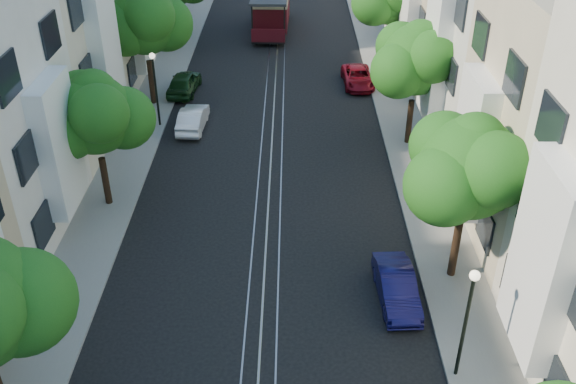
{
  "coord_description": "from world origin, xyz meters",
  "views": [
    {
      "loc": [
        1.02,
        -10.32,
        15.86
      ],
      "look_at": [
        0.91,
        11.58,
        2.2
      ],
      "focal_mm": 40.0,
      "sensor_mm": 36.0,
      "label": 1
    }
  ],
  "objects_px": {
    "lamp_east": "(468,309)",
    "parked_car_w_mid": "(193,118)",
    "tree_w_b": "(96,116)",
    "cable_car": "(272,6)",
    "parked_car_w_far": "(184,82)",
    "parked_car_e_mid": "(396,287)",
    "tree_e_b": "(470,170)",
    "lamp_west": "(155,79)",
    "parked_car_e_far": "(358,77)",
    "tree_w_c": "(145,21)",
    "tree_e_c": "(417,61)"
  },
  "relations": [
    {
      "from": "parked_car_w_mid",
      "to": "parked_car_w_far",
      "type": "distance_m",
      "value": 5.14
    },
    {
      "from": "cable_car",
      "to": "parked_car_w_far",
      "type": "height_order",
      "value": "cable_car"
    },
    {
      "from": "lamp_east",
      "to": "parked_car_w_mid",
      "type": "xyz_separation_m",
      "value": [
        -10.7,
        17.79,
        -2.24
      ]
    },
    {
      "from": "tree_e_c",
      "to": "parked_car_e_mid",
      "type": "relative_size",
      "value": 1.78
    },
    {
      "from": "cable_car",
      "to": "lamp_west",
      "type": "bearing_deg",
      "value": -106.58
    },
    {
      "from": "tree_e_c",
      "to": "tree_w_c",
      "type": "xyz_separation_m",
      "value": [
        -14.4,
        5.0,
        0.47
      ]
    },
    {
      "from": "tree_e_b",
      "to": "parked_car_e_far",
      "type": "relative_size",
      "value": 1.69
    },
    {
      "from": "tree_e_b",
      "to": "tree_w_b",
      "type": "relative_size",
      "value": 1.07
    },
    {
      "from": "tree_w_b",
      "to": "lamp_east",
      "type": "bearing_deg",
      "value": -36.58
    },
    {
      "from": "tree_e_c",
      "to": "parked_car_w_far",
      "type": "xyz_separation_m",
      "value": [
        -12.86,
        6.82,
        -3.93
      ]
    },
    {
      "from": "tree_e_b",
      "to": "parked_car_e_mid",
      "type": "height_order",
      "value": "tree_e_b"
    },
    {
      "from": "tree_e_c",
      "to": "tree_w_b",
      "type": "bearing_deg",
      "value": -157.38
    },
    {
      "from": "parked_car_e_mid",
      "to": "parked_car_w_far",
      "type": "height_order",
      "value": "parked_car_w_far"
    },
    {
      "from": "tree_w_b",
      "to": "parked_car_w_far",
      "type": "relative_size",
      "value": 1.59
    },
    {
      "from": "lamp_west",
      "to": "tree_e_b",
      "type": "bearing_deg",
      "value": -43.85
    },
    {
      "from": "cable_car",
      "to": "parked_car_w_far",
      "type": "xyz_separation_m",
      "value": [
        -5.1,
        -12.41,
        -1.26
      ]
    },
    {
      "from": "tree_e_b",
      "to": "cable_car",
      "type": "relative_size",
      "value": 0.78
    },
    {
      "from": "lamp_west",
      "to": "cable_car",
      "type": "bearing_deg",
      "value": 71.37
    },
    {
      "from": "tree_e_c",
      "to": "cable_car",
      "type": "height_order",
      "value": "tree_e_c"
    },
    {
      "from": "parked_car_w_far",
      "to": "lamp_west",
      "type": "bearing_deg",
      "value": 86.54
    },
    {
      "from": "tree_e_b",
      "to": "parked_car_e_mid",
      "type": "distance_m",
      "value": 4.95
    },
    {
      "from": "tree_w_c",
      "to": "parked_car_w_mid",
      "type": "xyz_separation_m",
      "value": [
        2.74,
        -3.18,
        -4.46
      ]
    },
    {
      "from": "parked_car_e_mid",
      "to": "parked_car_e_far",
      "type": "xyz_separation_m",
      "value": [
        0.38,
        20.4,
        -0.05
      ]
    },
    {
      "from": "tree_e_c",
      "to": "parked_car_w_far",
      "type": "relative_size",
      "value": 1.65
    },
    {
      "from": "tree_e_b",
      "to": "tree_w_b",
      "type": "bearing_deg",
      "value": 160.85
    },
    {
      "from": "tree_e_b",
      "to": "cable_car",
      "type": "distance_m",
      "value": 31.33
    },
    {
      "from": "parked_car_w_mid",
      "to": "tree_w_b",
      "type": "bearing_deg",
      "value": 73.34
    },
    {
      "from": "cable_car",
      "to": "parked_car_e_far",
      "type": "relative_size",
      "value": 2.17
    },
    {
      "from": "parked_car_e_mid",
      "to": "cable_car",
      "type": "bearing_deg",
      "value": 96.5
    },
    {
      "from": "lamp_east",
      "to": "parked_car_w_far",
      "type": "bearing_deg",
      "value": 117.57
    },
    {
      "from": "parked_car_e_far",
      "to": "cable_car",
      "type": "bearing_deg",
      "value": 114.6
    },
    {
      "from": "tree_w_c",
      "to": "parked_car_e_far",
      "type": "bearing_deg",
      "value": 13.87
    },
    {
      "from": "tree_w_c",
      "to": "lamp_west",
      "type": "relative_size",
      "value": 1.71
    },
    {
      "from": "lamp_west",
      "to": "parked_car_w_far",
      "type": "xyz_separation_m",
      "value": [
        0.7,
        4.79,
        -2.17
      ]
    },
    {
      "from": "parked_car_e_mid",
      "to": "parked_car_w_mid",
      "type": "bearing_deg",
      "value": 120.08
    },
    {
      "from": "tree_e_b",
      "to": "lamp_east",
      "type": "height_order",
      "value": "tree_e_b"
    },
    {
      "from": "tree_w_b",
      "to": "parked_car_w_mid",
      "type": "bearing_deg",
      "value": 70.68
    },
    {
      "from": "tree_e_b",
      "to": "parked_car_w_mid",
      "type": "distance_m",
      "value": 17.81
    },
    {
      "from": "parked_car_w_far",
      "to": "parked_car_w_mid",
      "type": "bearing_deg",
      "value": 108.35
    },
    {
      "from": "parked_car_w_mid",
      "to": "parked_car_w_far",
      "type": "bearing_deg",
      "value": -73.85
    },
    {
      "from": "lamp_east",
      "to": "tree_e_c",
      "type": "bearing_deg",
      "value": 86.56
    },
    {
      "from": "parked_car_w_far",
      "to": "cable_car",
      "type": "bearing_deg",
      "value": -107.49
    },
    {
      "from": "tree_w_b",
      "to": "cable_car",
      "type": "xyz_separation_m",
      "value": [
        6.64,
        25.23,
        -2.46
      ]
    },
    {
      "from": "tree_w_b",
      "to": "lamp_east",
      "type": "relative_size",
      "value": 1.51
    },
    {
      "from": "tree_w_c",
      "to": "parked_car_w_far",
      "type": "distance_m",
      "value": 5.0
    },
    {
      "from": "tree_e_b",
      "to": "tree_e_c",
      "type": "distance_m",
      "value": 11.0
    },
    {
      "from": "tree_e_b",
      "to": "parked_car_w_mid",
      "type": "bearing_deg",
      "value": 132.3
    },
    {
      "from": "lamp_east",
      "to": "parked_car_w_far",
      "type": "height_order",
      "value": "lamp_east"
    },
    {
      "from": "cable_car",
      "to": "parked_car_w_far",
      "type": "distance_m",
      "value": 13.48
    },
    {
      "from": "tree_e_c",
      "to": "tree_w_c",
      "type": "distance_m",
      "value": 15.25
    }
  ]
}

